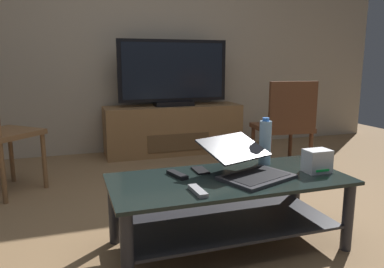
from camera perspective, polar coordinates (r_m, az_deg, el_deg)
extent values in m
plane|color=olive|center=(2.23, 2.68, -15.99)|extent=(7.68, 7.68, 0.00)
cube|color=#B2A38C|center=(4.34, -9.22, 16.06)|extent=(6.40, 0.12, 2.80)
cube|color=black|center=(2.02, 5.76, -6.95)|extent=(1.29, 0.58, 0.02)
cube|color=#2D2D33|center=(2.11, 5.62, -13.41)|extent=(1.13, 0.51, 0.02)
cylinder|color=#2D2D33|center=(1.73, -9.98, -17.55)|extent=(0.06, 0.06, 0.38)
cylinder|color=#2D2D33|center=(2.21, 22.90, -11.69)|extent=(0.06, 0.06, 0.38)
cylinder|color=#2D2D33|center=(2.17, -11.98, -11.52)|extent=(0.06, 0.06, 0.38)
cylinder|color=#2D2D33|center=(2.57, 15.70, -8.05)|extent=(0.06, 0.06, 0.38)
cube|color=olive|center=(4.16, -2.88, 0.74)|extent=(1.52, 0.43, 0.54)
cube|color=brown|center=(3.98, -2.02, -1.31)|extent=(0.68, 0.01, 0.19)
cube|color=black|center=(4.10, -2.85, 4.72)|extent=(0.42, 0.20, 0.05)
cube|color=black|center=(4.07, -2.90, 9.72)|extent=(1.21, 0.04, 0.66)
cube|color=black|center=(4.05, -2.81, 9.71)|extent=(1.12, 0.01, 0.60)
cube|color=#59331E|center=(3.39, 13.62, 0.95)|extent=(0.49, 0.49, 0.04)
cube|color=#59331E|center=(3.18, 15.32, 4.06)|extent=(0.42, 0.09, 0.42)
cylinder|color=#59331E|center=(3.68, 14.89, -1.93)|extent=(0.04, 0.04, 0.42)
cylinder|color=#59331E|center=(3.53, 9.35, -2.25)|extent=(0.04, 0.04, 0.42)
cylinder|color=#59331E|center=(3.36, 17.76, -3.34)|extent=(0.04, 0.04, 0.42)
cylinder|color=#59331E|center=(3.19, 11.78, -3.78)|extent=(0.04, 0.04, 0.42)
cube|color=brown|center=(3.20, -26.95, 0.07)|extent=(0.62, 0.62, 0.04)
cylinder|color=brown|center=(3.23, -21.83, -3.89)|extent=(0.04, 0.04, 0.45)
cylinder|color=brown|center=(3.51, -26.09, -3.07)|extent=(0.04, 0.04, 0.45)
cylinder|color=brown|center=(2.99, -27.15, -5.47)|extent=(0.04, 0.04, 0.45)
cube|color=#333338|center=(2.02, 9.97, -6.58)|extent=(0.44, 0.37, 0.02)
cube|color=black|center=(2.01, 9.98, -6.31)|extent=(0.38, 0.30, 0.00)
cube|color=#333338|center=(2.10, 6.45, -2.11)|extent=(0.43, 0.36, 0.10)
cube|color=teal|center=(2.10, 6.52, -2.17)|extent=(0.39, 0.32, 0.09)
cube|color=silver|center=(2.21, 18.73, -3.94)|extent=(0.14, 0.10, 0.13)
cube|color=#19D84C|center=(2.18, 19.52, -5.35)|extent=(0.09, 0.00, 0.01)
cylinder|color=#99C6E5|center=(2.29, 11.21, -1.31)|extent=(0.07, 0.07, 0.27)
cylinder|color=blue|center=(2.26, 11.34, 2.22)|extent=(0.04, 0.04, 0.02)
cube|color=black|center=(2.12, 1.29, -5.62)|extent=(0.07, 0.14, 0.01)
cube|color=#99999E|center=(1.78, 0.90, -8.77)|extent=(0.05, 0.16, 0.02)
cube|color=black|center=(2.03, -2.29, -6.29)|extent=(0.09, 0.17, 0.02)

